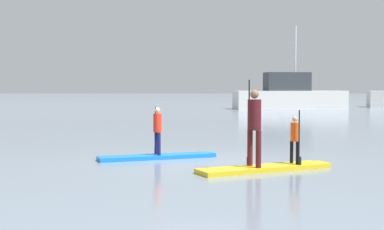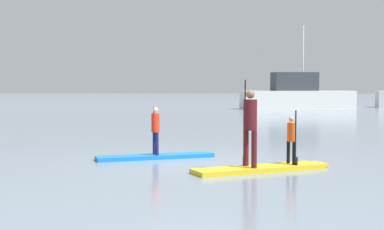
{
  "view_description": "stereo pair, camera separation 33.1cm",
  "coord_description": "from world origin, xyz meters",
  "px_view_note": "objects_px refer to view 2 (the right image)",
  "views": [
    {
      "loc": [
        0.18,
        -12.95,
        1.83
      ],
      "look_at": [
        -0.3,
        2.95,
        0.97
      ],
      "focal_mm": 50.41,
      "sensor_mm": 36.0,
      "label": 1
    },
    {
      "loc": [
        0.52,
        -12.94,
        1.83
      ],
      "look_at": [
        -0.3,
        2.95,
        0.97
      ],
      "focal_mm": 50.41,
      "sensor_mm": 36.0,
      "label": 2
    }
  ],
  "objects_px": {
    "fishing_boat_white_large": "(297,95)",
    "paddler_child_solo": "(155,128)",
    "paddleboard_far": "(262,168)",
    "paddler_child_front": "(292,137)",
    "paddleboard_near": "(156,157)",
    "paddler_adult": "(250,123)"
  },
  "relations": [
    {
      "from": "paddleboard_near",
      "to": "paddler_adult",
      "type": "height_order",
      "value": "paddler_adult"
    },
    {
      "from": "paddleboard_near",
      "to": "paddler_adult",
      "type": "xyz_separation_m",
      "value": [
        2.25,
        -1.95,
        1.0
      ]
    },
    {
      "from": "paddleboard_near",
      "to": "paddleboard_far",
      "type": "relative_size",
      "value": 0.97
    },
    {
      "from": "paddler_child_solo",
      "to": "paddler_adult",
      "type": "distance_m",
      "value": 3.0
    },
    {
      "from": "paddler_child_solo",
      "to": "paddler_child_front",
      "type": "distance_m",
      "value": 3.54
    },
    {
      "from": "paddler_adult",
      "to": "paddler_child_front",
      "type": "height_order",
      "value": "paddler_adult"
    },
    {
      "from": "paddleboard_near",
      "to": "paddleboard_far",
      "type": "distance_m",
      "value": 3.11
    },
    {
      "from": "fishing_boat_white_large",
      "to": "paddler_child_solo",
      "type": "bearing_deg",
      "value": -104.58
    },
    {
      "from": "fishing_boat_white_large",
      "to": "paddler_child_front",
      "type": "bearing_deg",
      "value": -98.27
    },
    {
      "from": "paddleboard_near",
      "to": "paddler_adult",
      "type": "bearing_deg",
      "value": -40.92
    },
    {
      "from": "paddler_adult",
      "to": "fishing_boat_white_large",
      "type": "distance_m",
      "value": 32.29
    },
    {
      "from": "paddler_child_solo",
      "to": "paddler_child_front",
      "type": "xyz_separation_m",
      "value": [
        3.2,
        -1.5,
        -0.08
      ]
    },
    {
      "from": "paddleboard_near",
      "to": "fishing_boat_white_large",
      "type": "distance_m",
      "value": 30.87
    },
    {
      "from": "paddler_child_solo",
      "to": "paddleboard_far",
      "type": "xyz_separation_m",
      "value": [
        2.53,
        -1.83,
        -0.72
      ]
    },
    {
      "from": "paddler_child_solo",
      "to": "paddleboard_far",
      "type": "relative_size",
      "value": 0.39
    },
    {
      "from": "paddleboard_far",
      "to": "fishing_boat_white_large",
      "type": "bearing_deg",
      "value": 80.62
    },
    {
      "from": "paddler_child_front",
      "to": "paddler_child_solo",
      "type": "bearing_deg",
      "value": 154.87
    },
    {
      "from": "paddleboard_far",
      "to": "fishing_boat_white_large",
      "type": "relative_size",
      "value": 0.33
    },
    {
      "from": "fishing_boat_white_large",
      "to": "paddleboard_near",
      "type": "bearing_deg",
      "value": -104.56
    },
    {
      "from": "paddler_child_solo",
      "to": "paddler_child_front",
      "type": "relative_size",
      "value": 1.0
    },
    {
      "from": "paddler_child_front",
      "to": "fishing_boat_white_large",
      "type": "relative_size",
      "value": 0.13
    },
    {
      "from": "paddleboard_near",
      "to": "paddler_child_solo",
      "type": "relative_size",
      "value": 2.49
    }
  ]
}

